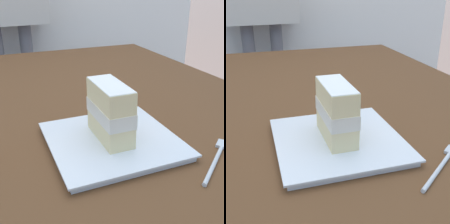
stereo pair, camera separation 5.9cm
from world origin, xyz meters
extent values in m
cylinder|color=brown|center=(-0.71, 0.42, 0.33)|extent=(0.07, 0.07, 0.65)
cube|color=brown|center=(0.00, 0.00, 0.67)|extent=(1.53, 0.96, 0.04)
cube|color=white|center=(0.19, -0.05, 0.70)|extent=(0.24, 0.24, 0.01)
cube|color=white|center=(0.19, -0.05, 0.71)|extent=(0.26, 0.26, 0.00)
cube|color=beige|center=(0.19, -0.06, 0.73)|extent=(0.13, 0.05, 0.04)
cube|color=white|center=(0.19, -0.06, 0.77)|extent=(0.13, 0.06, 0.03)
sphere|color=red|center=(0.22, -0.03, 0.77)|extent=(0.02, 0.02, 0.02)
sphere|color=red|center=(0.19, -0.03, 0.77)|extent=(0.01, 0.01, 0.01)
cube|color=beige|center=(0.19, -0.06, 0.80)|extent=(0.13, 0.05, 0.04)
cube|color=white|center=(0.19, -0.06, 0.83)|extent=(0.12, 0.05, 0.00)
cylinder|color=silver|center=(0.34, 0.09, 0.70)|extent=(0.09, 0.12, 0.01)
cube|color=silver|center=(0.29, 0.15, 0.70)|extent=(0.04, 0.04, 0.01)
cylinder|color=slate|center=(-1.11, -0.21, 0.39)|extent=(0.07, 0.07, 0.79)
cylinder|color=slate|center=(-1.12, -0.05, 0.39)|extent=(0.07, 0.07, 0.79)
camera|label=1|loc=(0.69, -0.26, 1.01)|focal=47.49mm
camera|label=2|loc=(0.71, -0.21, 1.01)|focal=47.49mm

